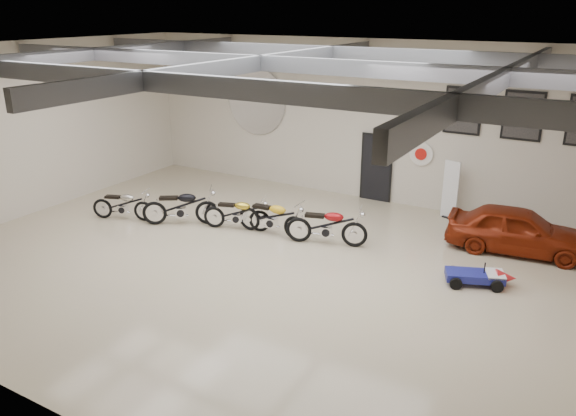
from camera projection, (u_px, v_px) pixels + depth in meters
The scene contains 18 objects.
floor at pixel (263, 265), 13.52m from camera, with size 16.00×12.00×0.01m, color #B7A58C.
ceiling at pixel (260, 51), 11.83m from camera, with size 16.00×12.00×0.01m, color slate.
back_wall at pixel (365, 121), 17.57m from camera, with size 16.00×0.02×5.00m, color beige.
left_wall at pixel (32, 129), 16.44m from camera, with size 0.02×12.00×5.00m, color beige.
ceiling_beams at pixel (260, 63), 11.91m from camera, with size 15.80×11.80×0.32m, color slate, non-canonical shape.
door at pixel (376, 168), 17.78m from camera, with size 0.92×0.08×2.10m, color black.
logo_plaque at pixel (256, 102), 19.31m from camera, with size 2.30×0.06×1.16m, color silver, non-canonical shape.
poster_left at pixel (463, 111), 15.92m from camera, with size 1.05×0.08×1.35m, color black, non-canonical shape.
poster_mid at pixel (523, 116), 15.17m from camera, with size 1.05×0.08×1.35m, color black, non-canonical shape.
oil_sign at pixel (421, 154), 16.90m from camera, with size 0.72×0.10×0.72m, color white, non-canonical shape.
banner_stand at pixel (450, 189), 16.30m from camera, with size 0.48×0.19×1.78m, color white, non-canonical shape.
motorcycle_silver at pixel (122, 204), 16.29m from camera, with size 1.83×0.57×0.95m, color silver, non-canonical shape.
motorcycle_black at pixel (181, 206), 15.90m from camera, with size 2.14×0.66×1.11m, color silver, non-canonical shape.
motorcycle_gold at pixel (237, 213), 15.56m from camera, with size 1.89×0.59×0.98m, color silver, non-canonical shape.
motorcycle_yellow at pixel (272, 216), 15.18m from camera, with size 2.04×0.63×1.06m, color silver, non-canonical shape.
motorcycle_red at pixel (327, 225), 14.55m from camera, with size 2.09×0.65×1.09m, color silver, non-canonical shape.
go_kart at pixel (481, 273), 12.48m from camera, with size 1.55×0.70×0.56m, color navy, non-canonical shape.
vintage_car at pixel (518, 230), 14.10m from camera, with size 3.46×1.39×1.18m, color maroon.
Camera 1 is at (6.65, -10.31, 5.87)m, focal length 35.00 mm.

